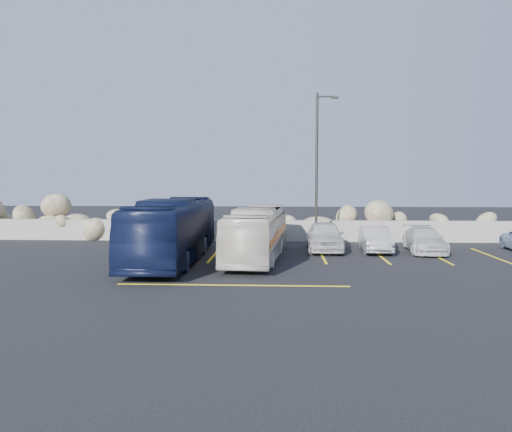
{
  "coord_description": "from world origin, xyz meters",
  "views": [
    {
      "loc": [
        0.63,
        -16.57,
        3.73
      ],
      "look_at": [
        -0.38,
        4.0,
        2.08
      ],
      "focal_mm": 35.0,
      "sensor_mm": 36.0,
      "label": 1
    }
  ],
  "objects_px": {
    "car_c": "(424,240)",
    "car_a": "(325,236)",
    "lamppost": "(318,165)",
    "vintage_bus": "(257,233)",
    "tour_coach": "(173,230)",
    "car_b": "(375,239)"
  },
  "relations": [
    {
      "from": "car_c",
      "to": "car_a",
      "type": "bearing_deg",
      "value": -178.21
    },
    {
      "from": "lamppost",
      "to": "car_a",
      "type": "xyz_separation_m",
      "value": [
        0.31,
        -1.06,
        -3.56
      ]
    },
    {
      "from": "lamppost",
      "to": "vintage_bus",
      "type": "height_order",
      "value": "lamppost"
    },
    {
      "from": "tour_coach",
      "to": "car_c",
      "type": "height_order",
      "value": "tour_coach"
    },
    {
      "from": "vintage_bus",
      "to": "tour_coach",
      "type": "distance_m",
      "value": 3.73
    },
    {
      "from": "car_c",
      "to": "vintage_bus",
      "type": "bearing_deg",
      "value": -158.08
    },
    {
      "from": "tour_coach",
      "to": "lamppost",
      "type": "bearing_deg",
      "value": 34.63
    },
    {
      "from": "tour_coach",
      "to": "car_a",
      "type": "bearing_deg",
      "value": 26.89
    },
    {
      "from": "lamppost",
      "to": "car_c",
      "type": "relative_size",
      "value": 1.95
    },
    {
      "from": "lamppost",
      "to": "tour_coach",
      "type": "distance_m",
      "value": 8.56
    },
    {
      "from": "lamppost",
      "to": "tour_coach",
      "type": "bearing_deg",
      "value": -145.38
    },
    {
      "from": "lamppost",
      "to": "car_c",
      "type": "xyz_separation_m",
      "value": [
        5.18,
        -1.29,
        -3.7
      ]
    },
    {
      "from": "lamppost",
      "to": "car_a",
      "type": "height_order",
      "value": "lamppost"
    },
    {
      "from": "car_b",
      "to": "car_a",
      "type": "bearing_deg",
      "value": 177.45
    },
    {
      "from": "tour_coach",
      "to": "car_a",
      "type": "xyz_separation_m",
      "value": [
        6.93,
        3.51,
        -0.64
      ]
    },
    {
      "from": "vintage_bus",
      "to": "car_c",
      "type": "xyz_separation_m",
      "value": [
        8.15,
        2.55,
        -0.57
      ]
    },
    {
      "from": "vintage_bus",
      "to": "car_a",
      "type": "distance_m",
      "value": 4.32
    },
    {
      "from": "car_b",
      "to": "tour_coach",
      "type": "bearing_deg",
      "value": -158.24
    },
    {
      "from": "car_a",
      "to": "car_b",
      "type": "xyz_separation_m",
      "value": [
        2.47,
        -0.22,
        -0.12
      ]
    },
    {
      "from": "vintage_bus",
      "to": "car_a",
      "type": "xyz_separation_m",
      "value": [
        3.28,
        2.78,
        -0.43
      ]
    },
    {
      "from": "lamppost",
      "to": "vintage_bus",
      "type": "xyz_separation_m",
      "value": [
        -2.97,
        -3.84,
        -3.13
      ]
    },
    {
      "from": "tour_coach",
      "to": "car_a",
      "type": "distance_m",
      "value": 7.79
    }
  ]
}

